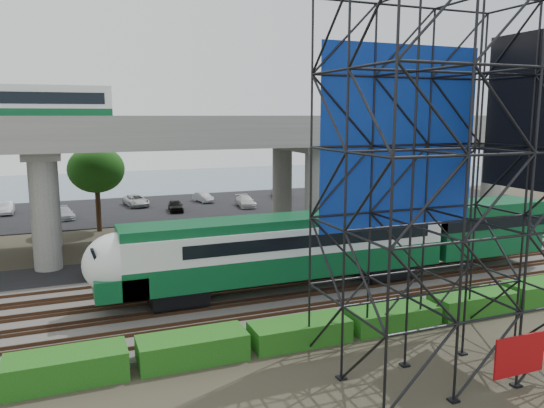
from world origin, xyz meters
name	(u,v)px	position (x,y,z in m)	size (l,w,h in m)	color
ground	(249,313)	(0.00, 0.00, 0.00)	(140.00, 140.00, 0.00)	#474233
ballast_bed	(237,299)	(0.00, 2.00, 0.10)	(90.00, 12.00, 0.20)	slate
service_road	(201,262)	(0.00, 10.50, 0.04)	(90.00, 5.00, 0.08)	black
parking_lot	(150,208)	(0.00, 34.00, 0.04)	(90.00, 18.00, 0.08)	black
harbor_water	(127,185)	(0.00, 56.00, 0.01)	(140.00, 40.00, 0.03)	slate
rail_tracks	(237,296)	(0.00, 2.00, 0.28)	(90.00, 9.52, 0.16)	#472D1E
commuter_train	(322,243)	(5.28, 2.00, 2.88)	(29.30, 3.06, 4.30)	black
overpass	(171,143)	(-0.81, 16.00, 8.21)	(80.00, 12.00, 12.40)	#9E9B93
scaffold_tower	(443,187)	(5.65, -7.98, 7.47)	(9.36, 6.36, 15.00)	black
hedge_strip	(300,331)	(1.01, -4.30, 0.56)	(34.60, 1.80, 1.20)	#125214
trees	(121,179)	(-4.67, 16.17, 5.57)	(40.94, 16.94, 7.69)	#382314
suv	(129,261)	(-5.00, 9.67, 0.84)	(2.51, 5.44, 1.51)	black
parked_cars	(156,203)	(0.66, 33.70, 0.70)	(36.24, 9.63, 1.30)	white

